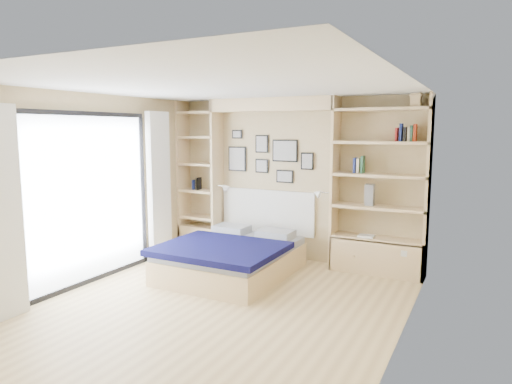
% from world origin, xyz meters
% --- Properties ---
extents(ground, '(4.50, 4.50, 0.00)m').
position_xyz_m(ground, '(0.00, 0.00, 0.00)').
color(ground, '#E3C487').
rests_on(ground, ground).
extents(room_shell, '(4.50, 4.50, 4.50)m').
position_xyz_m(room_shell, '(-0.39, 1.52, 1.08)').
color(room_shell, tan).
rests_on(room_shell, ground).
extents(bed, '(1.60, 2.13, 1.07)m').
position_xyz_m(bed, '(-0.45, 1.10, 0.26)').
color(bed, beige).
rests_on(bed, ground).
extents(photo_gallery, '(1.48, 0.02, 0.82)m').
position_xyz_m(photo_gallery, '(-0.45, 2.22, 1.60)').
color(photo_gallery, black).
rests_on(photo_gallery, ground).
extents(reading_lamps, '(1.92, 0.12, 0.15)m').
position_xyz_m(reading_lamps, '(-0.30, 2.00, 1.10)').
color(reading_lamps, silver).
rests_on(reading_lamps, ground).
extents(shelf_decor, '(3.62, 0.23, 2.03)m').
position_xyz_m(shelf_decor, '(1.12, 2.07, 1.71)').
color(shelf_decor, navy).
rests_on(shelf_decor, ground).
extents(deck, '(3.20, 4.00, 0.05)m').
position_xyz_m(deck, '(-3.60, 0.00, 0.00)').
color(deck, brown).
rests_on(deck, ground).
extents(deck_chair, '(0.59, 0.81, 0.73)m').
position_xyz_m(deck_chair, '(-3.66, -0.14, 0.35)').
color(deck_chair, tan).
rests_on(deck_chair, ground).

